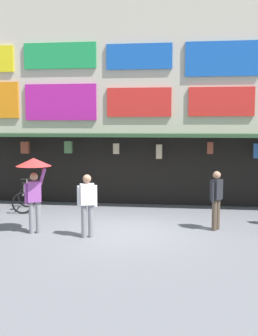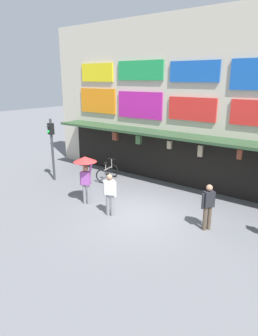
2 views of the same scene
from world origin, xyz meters
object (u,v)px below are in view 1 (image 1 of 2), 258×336
Objects in this scene: bicycle_parked at (25,199)px; pedestrian_in_white at (216,197)px; pedestrian_in_black at (87,202)px; pedestrian_with_umbrella at (34,174)px.

pedestrian_in_white reaches higher than bicycle_parked.
pedestrian_in_white is 1.00× the size of pedestrian_in_black.
bicycle_parked is at bearing 115.88° from pedestrian_with_umbrella.
pedestrian_with_umbrella is (1.40, -2.89, 1.25)m from bicycle_parked.
bicycle_parked is 0.77× the size of pedestrian_in_white.
pedestrian_with_umbrella reaches higher than pedestrian_in_black.
pedestrian_with_umbrella is at bearing 171.19° from pedestrian_in_black.
pedestrian_in_white is at bearing -16.55° from bicycle_parked.
pedestrian_in_black is 0.81× the size of pedestrian_with_umbrella.
pedestrian_in_white is (6.36, -1.89, 0.55)m from bicycle_parked.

